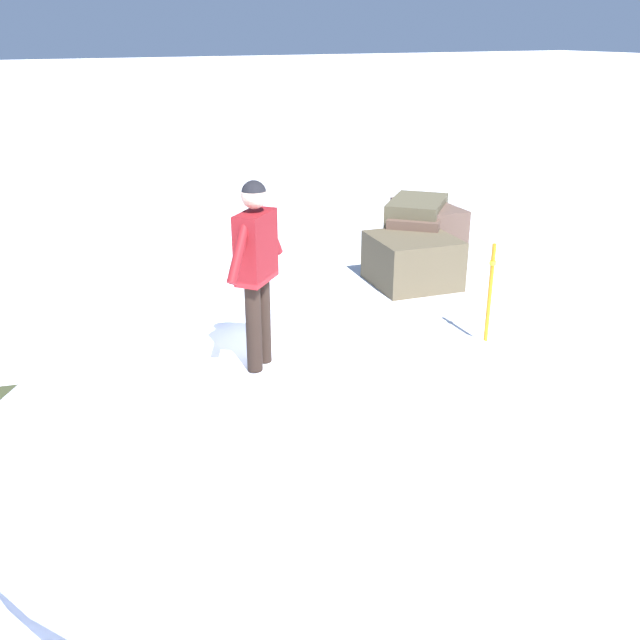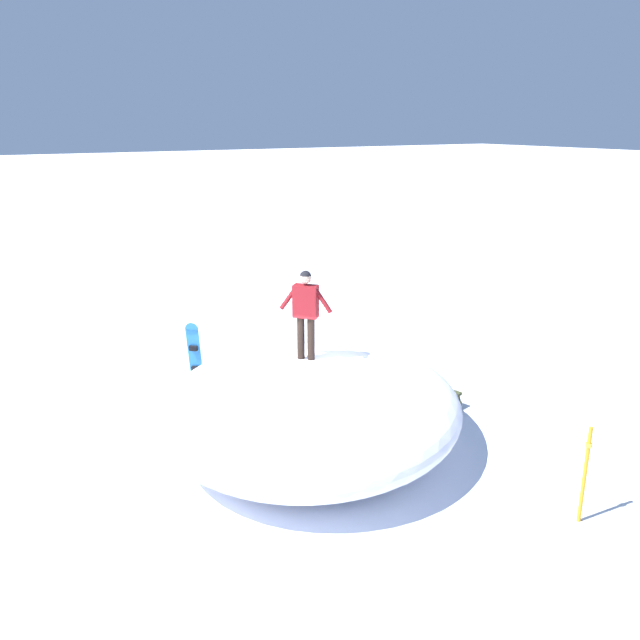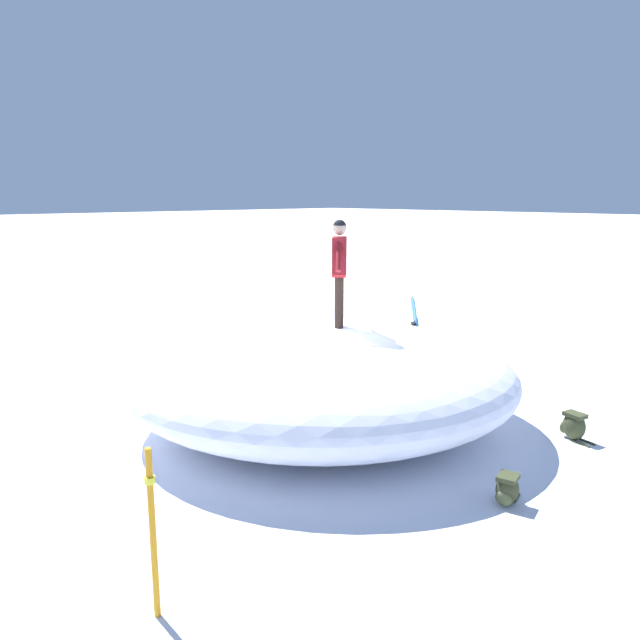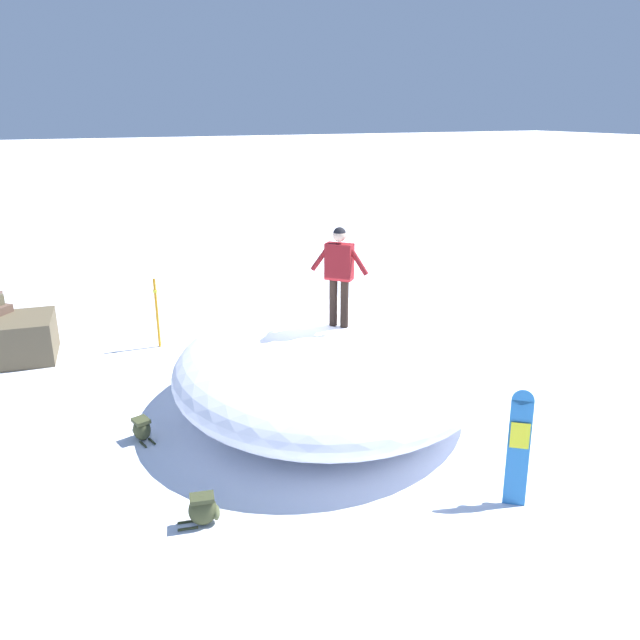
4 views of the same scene
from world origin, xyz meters
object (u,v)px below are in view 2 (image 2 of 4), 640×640
Objects in this scene: snowboarder_standing at (306,307)px; snowboard_primary_upright at (194,354)px; backpack_near at (454,400)px; trail_marker_pole at (585,473)px; backpack_far at (372,364)px.

snowboard_primary_upright is at bearing -163.27° from snowboarder_standing.
snowboard_primary_upright is at bearing -131.46° from backpack_near.
trail_marker_pole is at bearing 22.26° from snowboard_primary_upright.
snowboarder_standing reaches higher than backpack_near.
snowboarder_standing is 5.43m from trail_marker_pole.
backpack_far is (-2.11, 3.02, -2.43)m from snowboarder_standing.
backpack_far is at bearing 173.44° from trail_marker_pole.
backpack_near is (0.48, 3.37, -2.46)m from snowboarder_standing.
backpack_far is 6.78m from trail_marker_pole.
snowboard_primary_upright is at bearing -107.70° from backpack_far.
backpack_near is 2.61m from backpack_far.
backpack_near is 0.32× the size of trail_marker_pole.
trail_marker_pole reaches higher than backpack_far.
backpack_near is at bearing 48.54° from snowboard_primary_upright.
snowboard_primary_upright reaches higher than trail_marker_pole.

